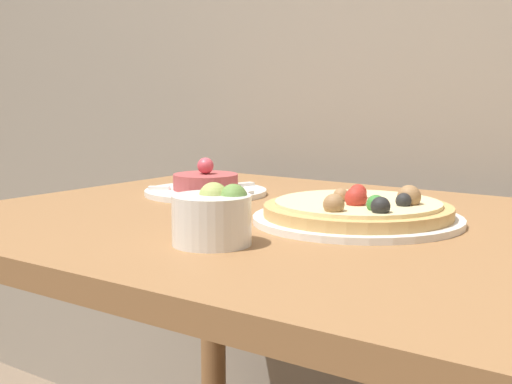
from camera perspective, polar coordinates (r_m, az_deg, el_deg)
dining_table at (r=1.11m, az=4.65°, el=-8.10°), size 1.13×0.84×0.78m
pizza_plate at (r=1.07m, az=8.20°, el=-1.59°), size 0.31×0.31×0.06m
tartare_plate at (r=1.35m, az=-4.05°, el=0.42°), size 0.23×0.23×0.07m
small_bowl at (r=0.92m, az=-3.44°, el=-1.97°), size 0.10×0.10×0.08m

